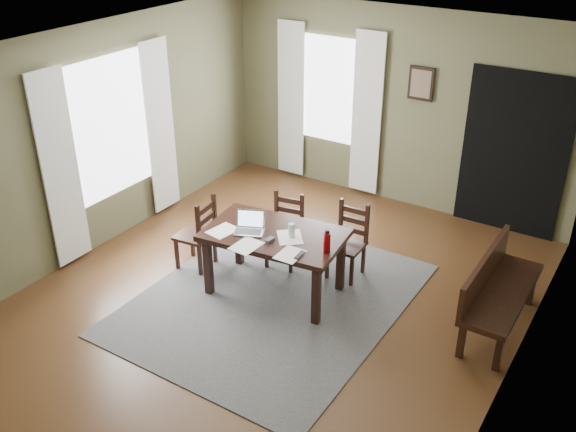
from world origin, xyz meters
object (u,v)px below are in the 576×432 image
Objects in this scene: dining_table at (274,240)px; water_bottle at (327,242)px; chair_end at (198,234)px; chair_back_left at (285,231)px; chair_back_right at (348,242)px; laptop at (250,226)px; bench at (496,287)px.

dining_table is 6.24× the size of water_bottle.
chair_end reaches higher than chair_back_left.
chair_back_left is 1.19m from water_bottle.
chair_back_right is 1.20m from laptop.
chair_back_left is 0.99× the size of chair_back_right.
chair_back_left is 0.77m from chair_back_right.
water_bottle is at bearing -80.31° from chair_back_right.
water_bottle is at bearing -22.38° from laptop.
chair_end is at bearing 102.10° from bench.
water_bottle is (0.67, -0.06, 0.21)m from dining_table.
laptop reaches higher than chair_end.
dining_table is 1.74× the size of chair_end.
laptop is (0.78, -0.05, 0.36)m from chair_end.
dining_table is at bearing -126.06° from chair_back_right.
dining_table is at bearing 86.64° from chair_end.
laptop is at bearing 106.83° from bench.
dining_table is at bearing -3.25° from laptop.
chair_back_right is (0.51, 0.74, -0.23)m from dining_table.
chair_back_left is at bearing 63.92° from laptop.
laptop is (-2.47, -0.75, 0.32)m from bench.
dining_table is 1.08× the size of bench.
water_bottle is at bearing 83.59° from chair_end.
water_bottle is (0.91, -0.64, 0.44)m from chair_back_left.
dining_table is 0.70m from water_bottle.
dining_table is 1.82× the size of chair_back_left.
water_bottle reaches higher than chair_back_left.
chair_back_left is (0.80, 0.63, -0.02)m from chair_end.
dining_table is 2.32m from bench.
chair_back_left is 2.25× the size of laptop.
dining_table is at bearing -78.17° from chair_back_left.
chair_back_right is 2.27× the size of laptop.
laptop is 1.52× the size of water_bottle.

